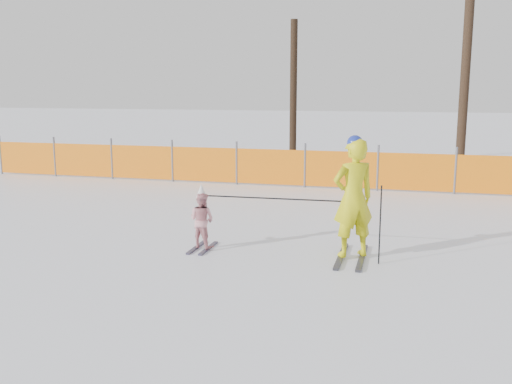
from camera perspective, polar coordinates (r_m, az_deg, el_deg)
ground at (r=9.57m, az=-0.77°, el=-6.42°), size 120.00×120.00×0.00m
adult at (r=9.35m, az=9.70°, el=-0.57°), size 0.85×1.47×2.03m
child at (r=9.92m, az=-5.44°, el=-2.73°), size 0.55×0.84×1.15m
ski_poles at (r=9.37m, az=5.51°, el=-1.56°), size 2.91×0.22×1.27m
safety_fence at (r=16.30m, az=0.63°, el=2.59°), size 17.70×0.06×1.25m
tree_trunks at (r=20.08m, az=18.33°, el=10.85°), size 8.92×1.81×6.94m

